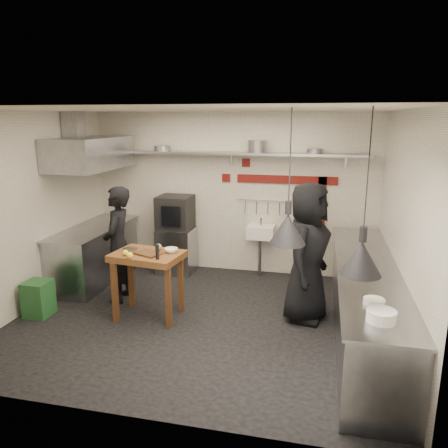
% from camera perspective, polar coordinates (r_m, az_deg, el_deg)
% --- Properties ---
extents(floor, '(5.00, 5.00, 0.00)m').
position_cam_1_polar(floor, '(6.17, -3.10, -12.26)').
color(floor, black).
rests_on(floor, ground).
extents(ceiling, '(5.00, 5.00, 0.00)m').
position_cam_1_polar(ceiling, '(5.55, -3.49, 14.71)').
color(ceiling, silver).
rests_on(ceiling, floor).
extents(wall_back, '(5.00, 0.04, 2.80)m').
position_cam_1_polar(wall_back, '(7.70, 1.04, 3.98)').
color(wall_back, silver).
rests_on(wall_back, floor).
extents(wall_front, '(5.00, 0.04, 2.80)m').
position_cam_1_polar(wall_front, '(3.81, -12.08, -6.57)').
color(wall_front, silver).
rests_on(wall_front, floor).
extents(wall_left, '(0.04, 4.20, 2.80)m').
position_cam_1_polar(wall_left, '(6.82, -23.93, 1.52)').
color(wall_left, silver).
rests_on(wall_left, floor).
extents(wall_right, '(0.04, 4.20, 2.80)m').
position_cam_1_polar(wall_right, '(5.57, 22.29, -0.84)').
color(wall_right, silver).
rests_on(wall_right, floor).
extents(red_band_horiz, '(1.70, 0.02, 0.14)m').
position_cam_1_polar(red_band_horiz, '(7.50, 8.17, 5.75)').
color(red_band_horiz, '#62120F').
rests_on(red_band_horiz, wall_back).
extents(red_band_vert, '(0.14, 0.02, 1.10)m').
position_cam_1_polar(red_band_vert, '(7.56, 12.58, 1.92)').
color(red_band_vert, '#62120F').
rests_on(red_band_vert, wall_back).
extents(red_tile_a, '(0.14, 0.02, 0.14)m').
position_cam_1_polar(red_tile_a, '(7.56, 2.90, 7.99)').
color(red_tile_a, '#62120F').
rests_on(red_tile_a, wall_back).
extents(red_tile_b, '(0.14, 0.02, 0.14)m').
position_cam_1_polar(red_tile_b, '(7.66, 0.28, 6.05)').
color(red_tile_b, '#62120F').
rests_on(red_tile_b, wall_back).
extents(back_shelf, '(4.60, 0.34, 0.04)m').
position_cam_1_polar(back_shelf, '(7.44, 0.78, 9.23)').
color(back_shelf, gray).
rests_on(back_shelf, wall_back).
extents(shelf_bracket_left, '(0.04, 0.06, 0.24)m').
position_cam_1_polar(shelf_bracket_left, '(8.19, -12.26, 8.63)').
color(shelf_bracket_left, gray).
rests_on(shelf_bracket_left, wall_back).
extents(shelf_bracket_mid, '(0.04, 0.06, 0.24)m').
position_cam_1_polar(shelf_bracket_mid, '(7.59, 1.01, 8.56)').
color(shelf_bracket_mid, gray).
rests_on(shelf_bracket_mid, wall_back).
extents(shelf_bracket_right, '(0.04, 0.06, 0.24)m').
position_cam_1_polar(shelf_bracket_right, '(7.44, 15.63, 7.96)').
color(shelf_bracket_right, gray).
rests_on(shelf_bracket_right, wall_back).
extents(pan_far_left, '(0.34, 0.34, 0.09)m').
position_cam_1_polar(pan_far_left, '(7.77, -8.02, 9.77)').
color(pan_far_left, gray).
rests_on(pan_far_left, back_shelf).
extents(pan_mid_left, '(0.25, 0.25, 0.07)m').
position_cam_1_polar(pan_mid_left, '(7.76, -7.76, 9.70)').
color(pan_mid_left, gray).
rests_on(pan_mid_left, back_shelf).
extents(stock_pot, '(0.35, 0.35, 0.20)m').
position_cam_1_polar(stock_pot, '(7.34, 4.36, 10.07)').
color(stock_pot, gray).
rests_on(stock_pot, back_shelf).
extents(pan_right, '(0.30, 0.30, 0.08)m').
position_cam_1_polar(pan_right, '(7.27, 11.74, 9.32)').
color(pan_right, gray).
rests_on(pan_right, back_shelf).
extents(oven_stand, '(0.63, 0.57, 0.80)m').
position_cam_1_polar(oven_stand, '(7.84, -6.20, -3.43)').
color(oven_stand, gray).
rests_on(oven_stand, floor).
extents(combi_oven, '(0.59, 0.55, 0.58)m').
position_cam_1_polar(combi_oven, '(7.69, -6.38, 1.54)').
color(combi_oven, black).
rests_on(combi_oven, oven_stand).
extents(oven_door, '(0.46, 0.04, 0.46)m').
position_cam_1_polar(oven_door, '(7.46, -7.03, 1.13)').
color(oven_door, '#62120F').
rests_on(oven_door, combi_oven).
extents(oven_glass, '(0.33, 0.02, 0.34)m').
position_cam_1_polar(oven_glass, '(7.38, -6.98, 0.99)').
color(oven_glass, black).
rests_on(oven_glass, oven_door).
extents(hand_sink, '(0.46, 0.34, 0.22)m').
position_cam_1_polar(hand_sink, '(7.57, 4.82, -1.05)').
color(hand_sink, white).
rests_on(hand_sink, wall_back).
extents(sink_tap, '(0.03, 0.03, 0.14)m').
position_cam_1_polar(sink_tap, '(7.52, 4.85, 0.28)').
color(sink_tap, gray).
rests_on(sink_tap, hand_sink).
extents(sink_drain, '(0.06, 0.06, 0.66)m').
position_cam_1_polar(sink_drain, '(7.65, 4.71, -4.31)').
color(sink_drain, gray).
rests_on(sink_drain, floor).
extents(utensil_rail, '(0.90, 0.02, 0.02)m').
position_cam_1_polar(utensil_rail, '(7.58, 5.05, 3.16)').
color(utensil_rail, gray).
rests_on(utensil_rail, wall_back).
extents(counter_right, '(0.70, 3.80, 0.90)m').
position_cam_1_polar(counter_right, '(5.82, 17.99, -9.77)').
color(counter_right, gray).
rests_on(counter_right, floor).
extents(counter_right_top, '(0.76, 3.90, 0.03)m').
position_cam_1_polar(counter_right_top, '(5.65, 18.33, -5.43)').
color(counter_right_top, gray).
rests_on(counter_right_top, counter_right).
extents(plate_stack, '(0.28, 0.28, 0.11)m').
position_cam_1_polar(plate_stack, '(4.21, 19.86, -11.23)').
color(plate_stack, white).
rests_on(plate_stack, counter_right_top).
extents(small_bowl_right, '(0.24, 0.24, 0.05)m').
position_cam_1_polar(small_bowl_right, '(4.57, 19.01, -9.52)').
color(small_bowl_right, white).
rests_on(small_bowl_right, counter_right_top).
extents(counter_left, '(0.70, 1.90, 0.90)m').
position_cam_1_polar(counter_left, '(7.71, -16.54, -3.86)').
color(counter_left, gray).
rests_on(counter_left, floor).
extents(counter_left_top, '(0.76, 2.00, 0.03)m').
position_cam_1_polar(counter_left_top, '(7.59, -16.78, -0.50)').
color(counter_left_top, gray).
rests_on(counter_left_top, counter_left).
extents(extractor_hood, '(0.78, 1.60, 0.50)m').
position_cam_1_polar(extractor_hood, '(7.37, -17.10, 8.83)').
color(extractor_hood, gray).
rests_on(extractor_hood, ceiling).
extents(hood_duct, '(0.28, 0.28, 0.50)m').
position_cam_1_polar(hood_duct, '(7.48, -19.02, 11.83)').
color(hood_duct, gray).
rests_on(hood_duct, ceiling).
extents(green_bin, '(0.34, 0.34, 0.50)m').
position_cam_1_polar(green_bin, '(6.69, -23.09, -8.93)').
color(green_bin, '#205528').
rests_on(green_bin, floor).
extents(prep_table, '(1.00, 0.76, 0.92)m').
position_cam_1_polar(prep_table, '(6.16, -9.81, -7.82)').
color(prep_table, brown).
rests_on(prep_table, floor).
extents(cutting_board, '(0.41, 0.36, 0.02)m').
position_cam_1_polar(cutting_board, '(5.94, -9.83, -3.80)').
color(cutting_board, '#54321A').
rests_on(cutting_board, prep_table).
extents(pepper_mill, '(0.05, 0.05, 0.20)m').
position_cam_1_polar(pepper_mill, '(5.70, -8.70, -3.62)').
color(pepper_mill, black).
rests_on(pepper_mill, prep_table).
extents(lemon_a, '(0.08, 0.08, 0.08)m').
position_cam_1_polar(lemon_a, '(5.95, -12.76, -3.67)').
color(lemon_a, '#FFF238').
rests_on(lemon_a, prep_table).
extents(lemon_b, '(0.10, 0.10, 0.08)m').
position_cam_1_polar(lemon_b, '(5.83, -12.24, -4.02)').
color(lemon_b, '#FFF238').
rests_on(lemon_b, prep_table).
extents(veg_ball, '(0.12, 0.12, 0.09)m').
position_cam_1_polar(veg_ball, '(6.08, -8.57, -2.98)').
color(veg_ball, olive).
rests_on(veg_ball, prep_table).
extents(steel_tray, '(0.18, 0.12, 0.03)m').
position_cam_1_polar(steel_tray, '(6.17, -12.17, -3.25)').
color(steel_tray, gray).
rests_on(steel_tray, prep_table).
extents(bowl, '(0.19, 0.19, 0.06)m').
position_cam_1_polar(bowl, '(5.98, -6.92, -3.43)').
color(bowl, white).
rests_on(bowl, prep_table).
extents(heat_lamp_near, '(0.46, 0.46, 1.40)m').
position_cam_1_polar(heat_lamp_near, '(4.53, 8.55, 5.94)').
color(heat_lamp_near, black).
rests_on(heat_lamp_near, ceiling).
extents(heat_lamp_far, '(0.42, 0.42, 1.51)m').
position_cam_1_polar(heat_lamp_far, '(4.06, 18.10, 3.74)').
color(heat_lamp_far, black).
rests_on(heat_lamp_far, ceiling).
extents(chef_left, '(0.51, 0.69, 1.74)m').
position_cam_1_polar(chef_left, '(6.66, -13.67, -2.65)').
color(chef_left, black).
rests_on(chef_left, floor).
extents(chef_right, '(0.82, 1.05, 1.90)m').
position_cam_1_polar(chef_right, '(5.94, 10.83, -3.70)').
color(chef_right, black).
rests_on(chef_right, floor).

